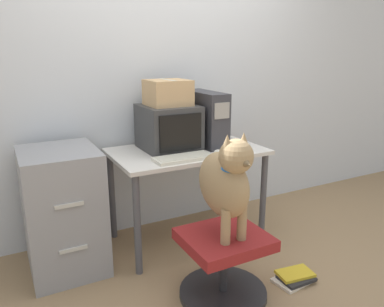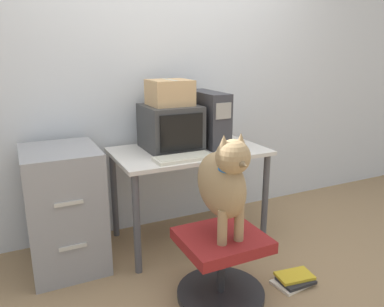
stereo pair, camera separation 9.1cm
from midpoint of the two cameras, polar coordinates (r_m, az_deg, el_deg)
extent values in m
plane|color=#937551|center=(2.92, 1.61, -15.52)|extent=(12.00, 12.00, 0.00)
cube|color=silver|center=(3.20, -5.12, 11.76)|extent=(8.00, 0.05, 2.60)
cube|color=silver|center=(2.92, -1.67, 0.33)|extent=(1.16, 0.70, 0.03)
cylinder|color=#4C4C51|center=(2.60, -9.34, -10.77)|extent=(0.05, 0.05, 0.73)
cylinder|color=#4C4C51|center=(3.07, 9.94, -6.61)|extent=(0.05, 0.05, 0.73)
cylinder|color=#4C4C51|center=(3.13, -12.92, -6.31)|extent=(0.05, 0.05, 0.73)
cylinder|color=#4C4C51|center=(3.53, 3.98, -3.43)|extent=(0.05, 0.05, 0.73)
cube|color=#383838|center=(2.91, -4.53, 4.00)|extent=(0.41, 0.42, 0.34)
cube|color=black|center=(2.71, -2.68, 3.20)|extent=(0.33, 0.01, 0.27)
cube|color=#333338|center=(3.03, 1.15, 5.38)|extent=(0.17, 0.49, 0.43)
cube|color=#9E998E|center=(2.80, 3.65, 6.52)|extent=(0.13, 0.01, 0.12)
cube|color=beige|center=(2.64, -2.31, -0.69)|extent=(0.42, 0.18, 0.02)
cube|color=beige|center=(2.64, -2.31, -0.40)|extent=(0.39, 0.14, 0.00)
ellipsoid|color=beige|center=(2.77, 3.04, 0.23)|extent=(0.07, 0.04, 0.04)
cylinder|color=#262628|center=(2.54, 3.63, -20.38)|extent=(0.55, 0.55, 0.04)
cylinder|color=#262628|center=(2.44, 3.71, -16.96)|extent=(0.05, 0.05, 0.32)
cube|color=maroon|center=(2.34, 3.79, -12.95)|extent=(0.50, 0.45, 0.07)
ellipsoid|color=#9E7F56|center=(2.22, 3.57, -4.75)|extent=(0.20, 0.45, 0.39)
cylinder|color=#9E7F56|center=(2.17, 3.93, -11.06)|extent=(0.06, 0.06, 0.21)
cylinder|color=#9E7F56|center=(2.23, 6.43, -10.42)|extent=(0.06, 0.06, 0.21)
sphere|color=#9E7F56|center=(2.05, 5.47, -0.46)|extent=(0.20, 0.20, 0.20)
cone|color=brown|center=(1.99, 6.85, -1.48)|extent=(0.09, 0.10, 0.09)
cone|color=#9E7F56|center=(2.01, 4.10, 1.69)|extent=(0.07, 0.07, 0.09)
cone|color=#9E7F56|center=(2.07, 6.63, 2.01)|extent=(0.07, 0.07, 0.09)
torus|color=blue|center=(2.09, 5.05, -2.23)|extent=(0.14, 0.14, 0.02)
cube|color=gray|center=(2.78, -19.93, -8.16)|extent=(0.50, 0.58, 0.87)
cube|color=beige|center=(2.45, -19.21, -7.47)|extent=(0.17, 0.01, 0.02)
cube|color=beige|center=(2.58, -18.60, -13.70)|extent=(0.17, 0.01, 0.02)
cube|color=tan|center=(2.87, -4.64, 9.23)|extent=(0.31, 0.29, 0.19)
cube|color=beige|center=(2.86, -4.68, 11.15)|extent=(0.04, 0.28, 0.00)
cube|color=silver|center=(2.73, 14.12, -18.22)|extent=(0.27, 0.21, 0.02)
cube|color=#262628|center=(2.72, 14.64, -17.90)|extent=(0.22, 0.17, 0.02)
cube|color=gold|center=(2.73, 14.46, -17.30)|extent=(0.25, 0.18, 0.02)
camera|label=1|loc=(0.05, -91.03, -0.28)|focal=35.00mm
camera|label=2|loc=(0.05, 88.97, 0.28)|focal=35.00mm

